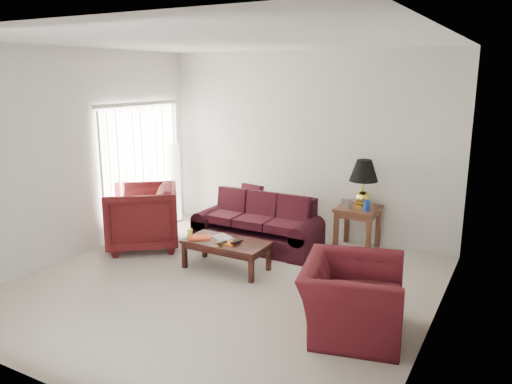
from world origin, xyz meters
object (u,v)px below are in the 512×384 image
Objects in this scene: end_table at (357,228)px; armchair_left at (142,217)px; sofa at (257,223)px; floor_lamp at (175,182)px; armchair_right at (352,298)px; coffee_table at (226,255)px.

armchair_left is (-2.94, -1.52, 0.15)m from end_table.
sofa is 2.10m from floor_lamp.
end_table is at bearing 29.15° from sofa.
armchair_left reaches higher than armchair_right.
sofa is at bearing 70.33° from coffee_table.
armchair_right reaches higher than end_table.
armchair_right is at bearing -37.04° from sofa.
armchair_right is 0.99× the size of coffee_table.
end_table is at bearing 1.76° from floor_lamp.
sofa is at bearing 36.43° from armchair_right.
coffee_table is (0.06, -0.99, -0.20)m from sofa.
floor_lamp is at bearing 159.14° from armchair_left.
floor_lamp is (-3.39, -0.10, 0.38)m from end_table.
sofa is 2.78m from armchair_right.
coffee_table is at bearing 46.63° from armchair_left.
floor_lamp reaches higher than end_table.
end_table is at bearing 3.32° from armchair_right.
sofa reaches higher than coffee_table.
armchair_right is at bearing -29.89° from floor_lamp.
floor_lamp is 1.50m from armchair_left.
floor_lamp is at bearing 167.65° from sofa.
end_table is 2.12m from coffee_table.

